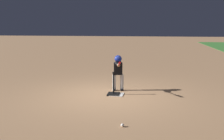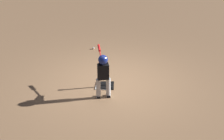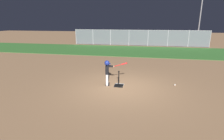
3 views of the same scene
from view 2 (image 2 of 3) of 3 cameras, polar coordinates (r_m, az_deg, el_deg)
The scene contains 5 objects.
ground_plane at distance 8.82m, azimuth 0.14°, elevation -2.46°, with size 90.00×90.00×0.00m, color #AD7F56.
home_plate at distance 8.68m, azimuth -1.53°, elevation -2.91°, with size 0.44×0.44×0.02m, color white.
batting_tee at distance 8.62m, azimuth -0.92°, elevation -2.36°, with size 0.42×0.38×0.74m.
batter_child at distance 7.84m, azimuth -1.66°, elevation -0.09°, with size 1.06×0.39×1.20m.
baseball at distance 11.05m, azimuth -3.42°, elevation 4.03°, with size 0.07×0.07×0.07m, color white.
Camera 2 is at (-7.68, -0.16, 4.32)m, focal length 50.00 mm.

